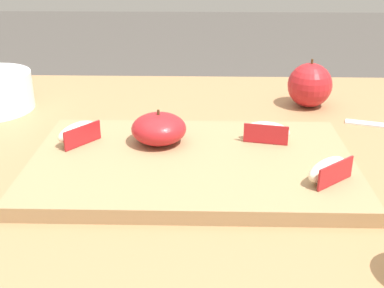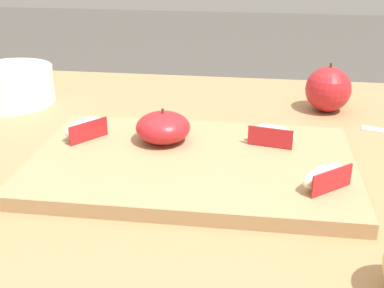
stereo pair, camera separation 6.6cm
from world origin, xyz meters
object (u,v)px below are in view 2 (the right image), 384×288
apple_wedge_left (85,129)px  apple_half_skin_up (163,128)px  whole_apple_crimson (328,89)px  cutting_board (192,164)px  ceramic_fruit_bowl (11,84)px  apple_wedge_right (325,177)px  apple_wedge_back (272,135)px

apple_wedge_left → apple_half_skin_up: bearing=0.8°
whole_apple_crimson → cutting_board: bearing=-127.9°
ceramic_fruit_bowl → cutting_board: bearing=-32.2°
apple_wedge_right → ceramic_fruit_bowl: bearing=151.3°
apple_half_skin_up → apple_wedge_back: size_ratio=1.13×
apple_half_skin_up → ceramic_fruit_bowl: (-0.32, 0.19, -0.01)m
apple_wedge_right → apple_wedge_left: bearing=162.3°
apple_half_skin_up → ceramic_fruit_bowl: apple_half_skin_up is taller
whole_apple_crimson → ceramic_fruit_bowl: (-0.58, -0.03, -0.00)m
apple_wedge_left → whole_apple_crimson: bearing=30.7°
apple_wedge_left → apple_wedge_back: bearing=2.9°
apple_wedge_back → ceramic_fruit_bowl: 0.51m
apple_wedge_left → whole_apple_crimson: size_ratio=0.74×
apple_half_skin_up → apple_wedge_back: bearing=4.5°
cutting_board → ceramic_fruit_bowl: ceramic_fruit_bowl is taller
whole_apple_crimson → apple_wedge_right: bearing=-96.9°
apple_wedge_right → whole_apple_crimson: bearing=83.1°
apple_half_skin_up → ceramic_fruit_bowl: 0.37m
apple_wedge_right → ceramic_fruit_bowl: (-0.54, 0.29, 0.00)m
whole_apple_crimson → apple_wedge_back: bearing=-116.0°
apple_wedge_back → apple_wedge_left: bearing=-177.1°
apple_wedge_back → whole_apple_crimson: 0.23m
apple_wedge_back → ceramic_fruit_bowl: size_ratio=0.45×
apple_wedge_back → apple_wedge_left: same height
cutting_board → whole_apple_crimson: 0.34m
apple_wedge_back → ceramic_fruit_bowl: bearing=159.9°
apple_wedge_back → apple_wedge_left: 0.27m
apple_wedge_right → whole_apple_crimson: size_ratio=0.74×
ceramic_fruit_bowl → apple_wedge_right: bearing=-28.7°
whole_apple_crimson → apple_half_skin_up: bearing=-139.4°
apple_half_skin_up → apple_wedge_left: apple_half_skin_up is taller
cutting_board → apple_wedge_left: apple_wedge_left is taller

